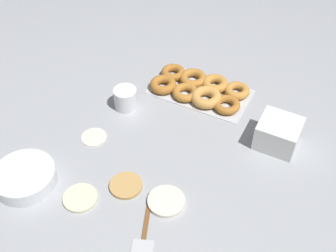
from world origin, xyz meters
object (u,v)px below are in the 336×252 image
donut_tray (199,88)px  batter_bowl (25,177)px  pancake_0 (94,136)px  pancake_1 (80,198)px  pancake_3 (126,185)px  paper_cup (126,98)px  spatula (142,250)px  pancake_2 (166,201)px  container_stack (278,133)px

donut_tray → batter_bowl: (0.30, 0.65, 0.01)m
pancake_0 → pancake_1: 0.26m
pancake_0 → donut_tray: donut_tray is taller
pancake_3 → batter_bowl: size_ratio=0.53×
donut_tray → paper_cup: bearing=43.5°
pancake_3 → paper_cup: size_ratio=1.20×
paper_cup → spatula: 0.60m
pancake_0 → paper_cup: paper_cup is taller
pancake_1 → spatula: (-0.25, 0.06, -0.00)m
pancake_1 → batter_bowl: bearing=7.6°
batter_bowl → pancake_1: bearing=-172.4°
pancake_0 → donut_tray: (-0.23, -0.39, 0.02)m
pancake_0 → spatula: size_ratio=0.31×
pancake_1 → donut_tray: donut_tray is taller
batter_bowl → spatula: 0.44m
pancake_3 → spatula: (-0.15, 0.17, -0.00)m
pancake_2 → paper_cup: (0.33, -0.31, 0.03)m
donut_tray → paper_cup: size_ratio=4.40×
pancake_0 → pancake_2: size_ratio=0.78×
pancake_1 → donut_tray: 0.63m
pancake_2 → container_stack: container_stack is taller
pancake_1 → pancake_2: (-0.24, -0.11, 0.00)m
paper_cup → donut_tray: bearing=-136.5°
pancake_2 → batter_bowl: (0.43, 0.13, 0.02)m
pancake_3 → batter_bowl: (0.29, 0.13, 0.02)m
donut_tray → container_stack: bearing=160.1°
pancake_3 → donut_tray: size_ratio=0.27×
pancake_0 → batter_bowl: size_ratio=0.45×
pancake_1 → pancake_3: size_ratio=1.02×
container_stack → paper_cup: (0.55, 0.07, -0.01)m
container_stack → paper_cup: bearing=7.6°
donut_tray → container_stack: (-0.34, 0.12, 0.03)m
container_stack → pancake_2: bearing=60.3°
pancake_3 → batter_bowl: bearing=24.1°
container_stack → paper_cup: container_stack is taller
pancake_2 → container_stack: size_ratio=0.84×
batter_bowl → pancake_2: bearing=-162.8°
pancake_1 → batter_bowl: (0.19, 0.03, 0.02)m
donut_tray → paper_cup: (0.21, 0.20, 0.02)m
batter_bowl → paper_cup: (-0.09, -0.45, 0.01)m
pancake_0 → pancake_1: (-0.11, 0.23, 0.00)m
pancake_0 → batter_bowl: 0.27m
donut_tray → spatula: 0.70m
donut_tray → pancake_1: bearing=79.5°
pancake_2 → spatula: 0.17m
pancake_1 → batter_bowl: 0.19m
pancake_0 → donut_tray: bearing=-120.2°
spatula → pancake_3: bearing=-159.3°
pancake_1 → container_stack: container_stack is taller
pancake_0 → batter_bowl: batter_bowl is taller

